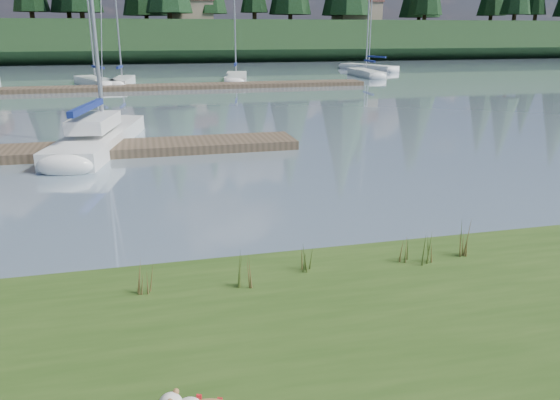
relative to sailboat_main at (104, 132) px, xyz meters
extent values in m
plane|color=#8198A9|center=(2.61, 19.26, -0.42)|extent=(200.00, 200.00, 0.00)
cube|color=black|center=(2.61, 62.26, 2.08)|extent=(200.00, 20.00, 5.00)
cube|color=white|center=(-0.12, -0.61, -0.20)|extent=(3.13, 7.66, 0.70)
ellipsoid|color=white|center=(0.61, 3.05, -0.20)|extent=(2.00, 2.32, 0.70)
cube|color=navy|center=(-0.34, -1.69, 1.13)|extent=(0.86, 3.37, 0.20)
cube|color=white|center=(-0.20, -1.02, 0.53)|extent=(1.70, 2.90, 0.45)
cube|color=#4C3D2C|center=(-1.39, -1.74, -0.27)|extent=(16.00, 2.00, 0.30)
cube|color=#4C3D2C|center=(4.61, 19.26, -0.27)|extent=(26.00, 2.20, 0.30)
cube|color=white|center=(-1.88, 22.94, -0.20)|extent=(3.64, 6.43, 0.70)
ellipsoid|color=white|center=(-3.03, 25.89, -0.20)|extent=(1.92, 2.11, 0.70)
cylinder|color=silver|center=(-1.88, 22.94, 5.33)|extent=(0.12, 0.12, 9.91)
cube|color=navy|center=(-1.57, 22.13, 0.98)|extent=(1.10, 2.42, 0.20)
cube|color=white|center=(0.05, 22.56, -0.20)|extent=(1.85, 5.45, 0.70)
ellipsoid|color=white|center=(0.37, 25.22, -0.20)|extent=(1.33, 1.59, 0.70)
cylinder|color=silver|center=(0.05, 22.56, 4.58)|extent=(0.12, 0.12, 8.41)
cube|color=navy|center=(-0.03, 21.84, 0.98)|extent=(0.45, 2.13, 0.20)
cube|color=white|center=(8.92, 24.06, -0.20)|extent=(2.95, 7.30, 0.70)
ellipsoid|color=white|center=(9.60, 27.56, -0.20)|extent=(1.90, 2.20, 0.70)
cube|color=navy|center=(8.73, 23.11, 0.98)|extent=(0.74, 2.82, 0.20)
cube|color=white|center=(21.04, 26.13, -0.20)|extent=(1.95, 6.65, 0.70)
ellipsoid|color=white|center=(21.27, 29.40, -0.20)|extent=(1.55, 1.88, 0.70)
cylinder|color=silver|center=(21.04, 26.13, 5.44)|extent=(0.12, 0.12, 10.12)
cube|color=navy|center=(20.98, 25.24, 0.98)|extent=(0.38, 2.62, 0.20)
cube|color=white|center=(24.35, 33.37, -0.20)|extent=(4.01, 7.15, 0.70)
ellipsoid|color=white|center=(23.09, 36.66, -0.20)|extent=(2.12, 2.34, 0.70)
cylinder|color=silver|center=(24.35, 33.37, 5.63)|extent=(0.12, 0.12, 10.50)
cube|color=navy|center=(24.70, 32.48, 0.98)|extent=(1.19, 2.69, 0.20)
cone|color=#475B23|center=(2.66, -13.40, 0.22)|extent=(0.03, 0.03, 0.58)
cone|color=brown|center=(2.77, -13.47, 0.16)|extent=(0.03, 0.03, 0.46)
cone|color=#475B23|center=(2.72, -13.37, 0.25)|extent=(0.03, 0.03, 0.64)
cone|color=brown|center=(2.80, -13.43, 0.13)|extent=(0.03, 0.03, 0.41)
cone|color=#475B23|center=(2.68, -13.48, 0.19)|extent=(0.03, 0.03, 0.52)
cone|color=#475B23|center=(3.73, -13.05, 0.17)|extent=(0.03, 0.03, 0.48)
cone|color=brown|center=(3.84, -13.12, 0.12)|extent=(0.03, 0.03, 0.38)
cone|color=#475B23|center=(3.79, -13.02, 0.19)|extent=(0.03, 0.03, 0.52)
cone|color=brown|center=(3.87, -13.08, 0.09)|extent=(0.03, 0.03, 0.33)
cone|color=#475B23|center=(3.75, -13.13, 0.14)|extent=(0.03, 0.03, 0.43)
cone|color=#475B23|center=(5.71, -13.23, 0.19)|extent=(0.03, 0.03, 0.53)
cone|color=brown|center=(5.82, -13.30, 0.14)|extent=(0.03, 0.03, 0.42)
cone|color=#475B23|center=(5.77, -13.20, 0.22)|extent=(0.03, 0.03, 0.58)
cone|color=brown|center=(5.85, -13.26, 0.11)|extent=(0.03, 0.03, 0.37)
cone|color=#475B23|center=(5.73, -13.31, 0.17)|extent=(0.03, 0.03, 0.47)
cone|color=#475B23|center=(1.27, -13.26, 0.19)|extent=(0.03, 0.03, 0.52)
cone|color=brown|center=(1.38, -13.33, 0.14)|extent=(0.03, 0.03, 0.41)
cone|color=#475B23|center=(1.33, -13.23, 0.21)|extent=(0.03, 0.03, 0.57)
cone|color=brown|center=(1.41, -13.29, 0.11)|extent=(0.03, 0.03, 0.36)
cone|color=#475B23|center=(1.29, -13.34, 0.16)|extent=(0.03, 0.03, 0.47)
cone|color=#475B23|center=(5.41, -13.07, 0.15)|extent=(0.03, 0.03, 0.44)
cone|color=brown|center=(5.52, -13.14, 0.11)|extent=(0.03, 0.03, 0.35)
cone|color=#475B23|center=(5.47, -13.04, 0.17)|extent=(0.03, 0.03, 0.49)
cone|color=brown|center=(5.55, -13.10, 0.08)|extent=(0.03, 0.03, 0.31)
cone|color=#475B23|center=(5.43, -13.15, 0.13)|extent=(0.03, 0.03, 0.40)
cone|color=#475B23|center=(6.41, -13.10, 0.23)|extent=(0.03, 0.03, 0.60)
cone|color=brown|center=(6.52, -13.17, 0.17)|extent=(0.03, 0.03, 0.48)
cone|color=#475B23|center=(6.47, -13.07, 0.26)|extent=(0.03, 0.03, 0.66)
cone|color=brown|center=(6.55, -13.13, 0.14)|extent=(0.03, 0.03, 0.42)
cone|color=#475B23|center=(6.43, -13.18, 0.20)|extent=(0.03, 0.03, 0.54)
cube|color=#33281C|center=(2.61, -12.34, -0.35)|extent=(60.00, 0.50, 0.14)
cylinder|color=#382619|center=(-7.39, 61.26, 5.48)|extent=(0.60, 0.60, 1.80)
cylinder|color=#382619|center=(5.61, 55.26, 5.48)|extent=(0.60, 0.60, 1.80)
cylinder|color=#382619|center=(17.61, 59.26, 5.48)|extent=(0.60, 0.60, 1.80)
cylinder|color=#382619|center=(30.61, 57.26, 5.48)|extent=(0.60, 0.60, 1.80)
cylinder|color=#382619|center=(44.61, 60.26, 5.48)|extent=(0.60, 0.60, 1.80)
cylinder|color=#382619|center=(57.61, 56.26, 5.48)|extent=(0.60, 0.60, 1.80)
cube|color=gray|center=(8.61, 60.26, 5.98)|extent=(6.00, 5.00, 2.80)
cube|color=gray|center=(32.61, 58.26, 5.98)|extent=(6.00, 5.00, 2.80)
camera|label=1|loc=(1.49, -20.62, 3.55)|focal=35.00mm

